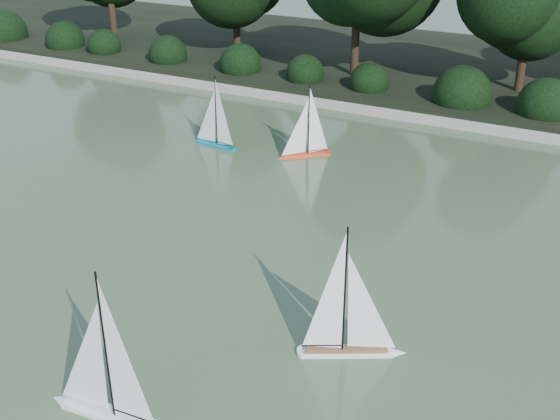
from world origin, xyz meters
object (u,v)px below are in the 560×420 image
object	(u,v)px
sailboat_white_a	(99,392)
sailboat_orange	(302,145)
sailboat_white_b	(356,334)
sailboat_teal	(212,134)

from	to	relation	value
sailboat_white_a	sailboat_orange	bearing A→B (deg)	99.91
sailboat_white_b	sailboat_orange	xyz separation A→B (m)	(-3.24, 5.26, -0.03)
sailboat_teal	sailboat_white_b	bearing A→B (deg)	-44.21
sailboat_white_a	sailboat_white_b	world-z (taller)	sailboat_white_a
sailboat_white_b	sailboat_orange	bearing A→B (deg)	121.62
sailboat_white_b	sailboat_teal	xyz separation A→B (m)	(-5.12, 4.98, -0.03)
sailboat_white_a	sailboat_white_b	bearing A→B (deg)	47.87
sailboat_white_a	sailboat_teal	xyz separation A→B (m)	(-3.18, 7.13, -0.05)
sailboat_white_a	sailboat_teal	size ratio (longest dim) A/B	1.21
sailboat_white_a	sailboat_white_b	xyz separation A→B (m)	(1.94, 2.15, -0.02)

